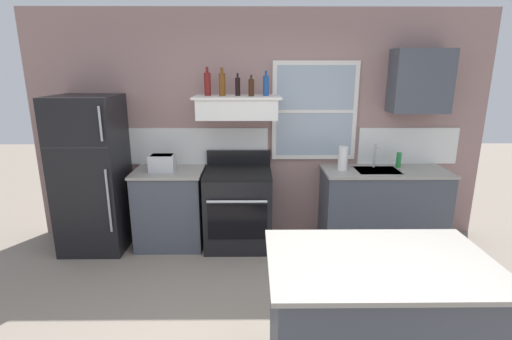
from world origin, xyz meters
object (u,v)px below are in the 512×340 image
bottle_red_label_wine (207,84)px  bottle_balsamic_dark (238,86)px  toaster (162,163)px  stove_range (238,208)px  paper_towel_roll (343,158)px  refrigerator (92,174)px  bottle_blue_liqueur (266,85)px  dish_soap_bottle (399,160)px  kitchen_island (375,322)px  bottle_brown_stout (251,87)px  bottle_amber_wine (222,84)px

bottle_red_label_wine → bottle_balsamic_dark: size_ratio=1.27×
toaster → stove_range: 1.01m
stove_range → paper_towel_roll: (1.20, 0.04, 0.58)m
refrigerator → bottle_blue_liqueur: bottle_blue_liqueur is taller
stove_range → dish_soap_bottle: same height
refrigerator → stove_range: bearing=0.8°
paper_towel_roll → kitchen_island: bearing=-96.5°
toaster → paper_towel_roll: (2.05, 0.04, 0.04)m
bottle_red_label_wine → kitchen_island: 2.92m
refrigerator → dish_soap_bottle: size_ratio=9.77×
kitchen_island → dish_soap_bottle: bearing=67.4°
refrigerator → kitchen_island: bearing=-38.3°
bottle_blue_liqueur → stove_range: bearing=-160.6°
bottle_balsamic_dark → dish_soap_bottle: bottle_balsamic_dark is taller
toaster → bottle_red_label_wine: bearing=13.9°
toaster → bottle_red_label_wine: (0.52, 0.13, 0.87)m
refrigerator → stove_range: 1.70m
paper_towel_roll → bottle_red_label_wine: bearing=176.6°
bottle_red_label_wine → kitchen_island: bearing=-59.8°
stove_range → bottle_balsamic_dark: size_ratio=4.46×
toaster → bottle_blue_liqueur: (1.17, 0.11, 0.85)m
stove_range → paper_towel_roll: bearing=1.8°
stove_range → bottle_blue_liqueur: size_ratio=4.01×
bottle_balsamic_dark → dish_soap_bottle: (1.87, 0.02, -0.85)m
toaster → bottle_blue_liqueur: 1.45m
bottle_red_label_wine → dish_soap_bottle: bearing=0.3°
bottle_red_label_wine → bottle_blue_liqueur: bottle_red_label_wine is taller
bottle_red_label_wine → bottle_brown_stout: size_ratio=1.37×
toaster → refrigerator: bearing=-178.5°
stove_range → bottle_balsamic_dark: (0.01, 0.12, 1.38)m
dish_soap_bottle → bottle_balsamic_dark: bearing=-179.4°
dish_soap_bottle → kitchen_island: size_ratio=0.13×
bottle_red_label_wine → bottle_amber_wine: (0.17, -0.04, -0.00)m
refrigerator → bottle_red_label_wine: 1.66m
refrigerator → toaster: (0.80, 0.02, 0.13)m
bottle_amber_wine → bottle_brown_stout: 0.32m
bottle_red_label_wine → stove_range: bearing=-21.2°
bottle_red_label_wine → dish_soap_bottle: size_ratio=1.72×
toaster → kitchen_island: size_ratio=0.21×
bottle_balsamic_dark → kitchen_island: size_ratio=0.17×
toaster → bottle_brown_stout: 1.31m
stove_range → bottle_red_label_wine: bearing=158.8°
paper_towel_roll → bottle_brown_stout: bearing=179.2°
stove_range → kitchen_island: size_ratio=0.78×
toaster → bottle_amber_wine: bearing=7.7°
bottle_red_label_wine → bottle_balsamic_dark: bottle_red_label_wine is taller
bottle_brown_stout → dish_soap_bottle: 1.92m
bottle_brown_stout → stove_range: bearing=-161.6°
toaster → bottle_brown_stout: bottle_brown_stout is taller
bottle_amber_wine → kitchen_island: 2.83m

